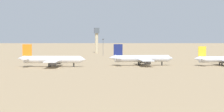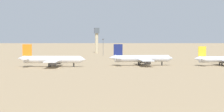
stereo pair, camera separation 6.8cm
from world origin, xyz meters
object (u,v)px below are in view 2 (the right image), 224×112
object	(u,v)px
parked_jet_orange_3	(51,60)
parked_jet_navy_4	(141,59)
control_tower	(97,38)
light_pole_mid	(103,46)
parked_jet_yellow_5	(222,59)

from	to	relation	value
parked_jet_orange_3	parked_jet_navy_4	bearing A→B (deg)	12.86
control_tower	light_pole_mid	bearing A→B (deg)	-89.32
parked_jet_yellow_5	light_pole_mid	world-z (taller)	light_pole_mid
parked_jet_orange_3	light_pole_mid	bearing A→B (deg)	80.40
control_tower	parked_jet_orange_3	bearing A→B (deg)	-102.68
control_tower	light_pole_mid	world-z (taller)	control_tower
parked_jet_navy_4	control_tower	xyz separation A→B (m)	(-9.19, 188.88, 11.30)
control_tower	parked_jet_yellow_5	bearing A→B (deg)	-73.89
parked_jet_yellow_5	light_pole_mid	distance (m)	151.15
parked_jet_orange_3	light_pole_mid	size ratio (longest dim) A/B	2.64
parked_jet_yellow_5	control_tower	world-z (taller)	control_tower
control_tower	light_pole_mid	size ratio (longest dim) A/B	1.74
parked_jet_orange_3	parked_jet_navy_4	size ratio (longest dim) A/B	1.01
parked_jet_navy_4	parked_jet_orange_3	bearing A→B (deg)	-174.14
parked_jet_orange_3	parked_jet_navy_4	world-z (taller)	parked_jet_orange_3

